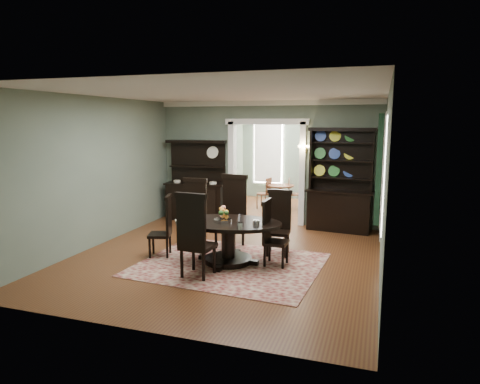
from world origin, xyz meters
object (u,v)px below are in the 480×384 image
object	(u,v)px
dining_table	(228,234)
parlor_table	(280,194)
sideboard	(196,192)
welsh_dresser	(340,194)

from	to	relation	value
dining_table	parlor_table	distance (m)	4.88
sideboard	welsh_dresser	world-z (taller)	welsh_dresser
welsh_dresser	parlor_table	world-z (taller)	welsh_dresser
sideboard	parlor_table	bearing A→B (deg)	39.66
sideboard	welsh_dresser	distance (m)	3.63
sideboard	parlor_table	world-z (taller)	sideboard
welsh_dresser	parlor_table	distance (m)	2.63
parlor_table	welsh_dresser	bearing A→B (deg)	-45.41
dining_table	sideboard	world-z (taller)	sideboard
welsh_dresser	sideboard	bearing A→B (deg)	-174.34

